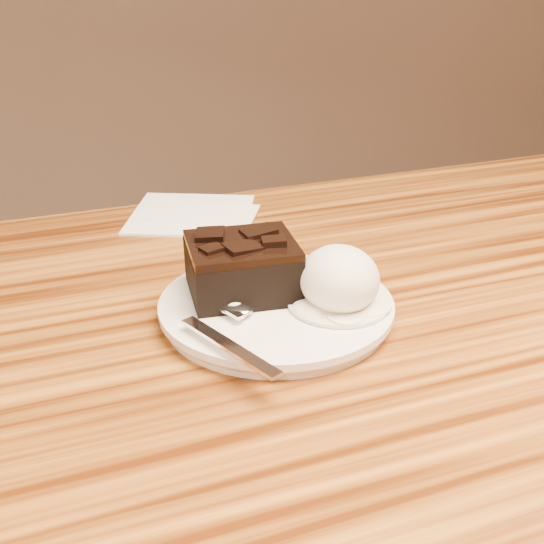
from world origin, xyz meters
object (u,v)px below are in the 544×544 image
object	(u,v)px
brownie	(242,271)
plate	(276,309)
ice_cream_scoop	(339,279)
napkin	(191,213)
spoon	(233,307)

from	to	relation	value
brownie	plate	bearing A→B (deg)	-49.29
plate	ice_cream_scoop	size ratio (longest dim) A/B	2.83
ice_cream_scoop	brownie	bearing A→B (deg)	143.79
napkin	ice_cream_scoop	bearing A→B (deg)	-80.33
plate	spoon	size ratio (longest dim) A/B	1.25
plate	napkin	size ratio (longest dim) A/B	1.46
spoon	napkin	xyz separation A→B (m)	(0.04, 0.28, -0.02)
brownie	napkin	xyz separation A→B (m)	(0.02, 0.25, -0.04)
ice_cream_scoop	napkin	size ratio (longest dim) A/B	0.51
plate	napkin	world-z (taller)	plate
brownie	ice_cream_scoop	distance (m)	0.09
brownie	spoon	xyz separation A→B (m)	(-0.02, -0.03, -0.02)
brownie	napkin	distance (m)	0.25
ice_cream_scoop	napkin	distance (m)	0.30
napkin	brownie	bearing A→B (deg)	-94.25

